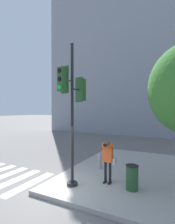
{
  "coord_description": "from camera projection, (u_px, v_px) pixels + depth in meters",
  "views": [
    {
      "loc": [
        4.37,
        -5.18,
        3.14
      ],
      "look_at": [
        1.15,
        1.04,
        3.06
      ],
      "focal_mm": 28.0,
      "sensor_mm": 36.0,
      "label": 1
    }
  ],
  "objects": [
    {
      "name": "building_left",
      "position": [
        118.0,
        60.0,
        27.85
      ],
      "size": [
        17.03,
        12.54,
        22.12
      ],
      "color": "gray",
      "rests_on": "ground_plane"
    },
    {
      "name": "traffic_signal_pole",
      "position": [
        72.0,
        101.0,
        6.85
      ],
      "size": [
        0.63,
        1.31,
        5.62
      ],
      "color": "black",
      "rests_on": "sidewalk_corner"
    },
    {
      "name": "trash_bin",
      "position": [
        132.0,
        177.0,
        6.5
      ],
      "size": [
        0.47,
        0.47,
        0.92
      ],
      "color": "#234728",
      "rests_on": "sidewalk_corner"
    },
    {
      "name": "fire_hydrant",
      "position": [
        100.0,
        161.0,
        8.81
      ],
      "size": [
        0.19,
        0.25,
        0.79
      ],
      "color": "#99999E",
      "rests_on": "sidewalk_corner"
    },
    {
      "name": "person_photographer",
      "position": [
        108.0,
        158.0,
        7.12
      ],
      "size": [
        0.58,
        0.54,
        1.72
      ],
      "color": "black",
      "rests_on": "sidewalk_corner"
    },
    {
      "name": "ground_plane",
      "position": [
        48.0,
        192.0,
        6.65
      ],
      "size": [
        160.0,
        160.0,
        0.0
      ],
      "primitive_type": "plane",
      "color": "slate"
    },
    {
      "name": "sidewalk_corner",
      "position": [
        156.0,
        175.0,
        8.15
      ],
      "size": [
        8.0,
        8.0,
        0.17
      ],
      "color": "#9E9B96",
      "rests_on": "ground_plane"
    }
  ]
}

